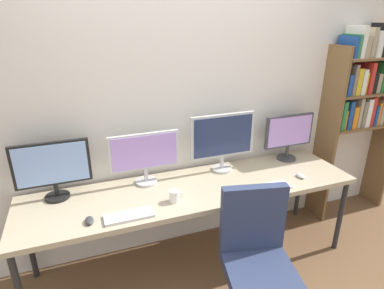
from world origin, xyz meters
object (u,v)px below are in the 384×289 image
(office_chair, at_px, (255,272))
(monitor_far_right, at_px, (289,134))
(monitor_far_left, at_px, (52,167))
(monitor_center_right, at_px, (223,139))
(monitor_center_left, at_px, (145,155))
(keyboard_right, at_px, (271,188))
(mouse_right_side, at_px, (89,220))
(desk, at_px, (194,192))
(coffee_mug, at_px, (175,196))
(mouse_left_side, at_px, (301,176))
(bookshelf, at_px, (364,93))
(keyboard_left, at_px, (129,216))

(office_chair, bearing_deg, monitor_far_right, 46.82)
(monitor_far_left, bearing_deg, monitor_center_right, 0.00)
(office_chair, xyz_separation_m, monitor_center_left, (-0.53, 0.88, 0.59))
(keyboard_right, distance_m, mouse_right_side, 1.38)
(desk, xyz_separation_m, monitor_far_left, (-1.02, 0.21, 0.30))
(desk, xyz_separation_m, coffee_mug, (-0.21, -0.15, 0.09))
(monitor_center_right, bearing_deg, desk, -148.02)
(monitor_far_right, xyz_separation_m, mouse_left_side, (-0.11, -0.37, -0.23))
(coffee_mug, bearing_deg, monitor_center_right, 33.11)
(office_chair, bearing_deg, keyboard_right, 50.10)
(coffee_mug, bearing_deg, monitor_far_left, 156.19)
(monitor_center_left, bearing_deg, mouse_left_side, -16.32)
(monitor_center_right, xyz_separation_m, mouse_right_side, (-1.16, -0.41, -0.28))
(bookshelf, xyz_separation_m, monitor_center_right, (-1.53, -0.02, -0.28))
(monitor_far_right, relative_size, keyboard_right, 1.51)
(office_chair, xyz_separation_m, mouse_right_side, (-1.01, 0.47, 0.35))
(monitor_far_left, distance_m, keyboard_left, 0.68)
(monitor_far_left, xyz_separation_m, keyboard_left, (0.46, -0.44, -0.24))
(bookshelf, xyz_separation_m, mouse_left_side, (-0.96, -0.38, -0.56))
(keyboard_left, relative_size, mouse_right_side, 3.49)
(keyboard_right, relative_size, mouse_right_side, 3.41)
(coffee_mug, bearing_deg, desk, 34.90)
(mouse_left_side, bearing_deg, coffee_mug, 179.63)
(monitor_far_right, bearing_deg, mouse_left_side, -107.26)
(mouse_right_side, bearing_deg, mouse_left_side, 1.57)
(keyboard_left, xyz_separation_m, mouse_right_side, (-0.26, 0.03, 0.01))
(desk, bearing_deg, mouse_left_side, -9.57)
(desk, relative_size, bookshelf, 1.37)
(monitor_center_left, height_order, mouse_right_side, monitor_center_left)
(monitor_center_left, xyz_separation_m, coffee_mug, (0.13, -0.36, -0.20))
(office_chair, height_order, mouse_left_side, office_chair)
(keyboard_left, bearing_deg, monitor_far_left, 136.15)
(keyboard_right, height_order, mouse_left_side, mouse_left_side)
(keyboard_left, height_order, keyboard_right, same)
(monitor_center_right, bearing_deg, mouse_right_side, -160.40)
(monitor_center_right, xyz_separation_m, monitor_far_right, (0.68, -0.00, -0.04))
(monitor_center_left, distance_m, monitor_far_right, 1.36)
(bookshelf, height_order, monitor_center_left, bookshelf)
(monitor_center_right, height_order, keyboard_right, monitor_center_right)
(desk, relative_size, office_chair, 2.71)
(keyboard_left, bearing_deg, mouse_left_side, 3.01)
(monitor_far_right, xyz_separation_m, coffee_mug, (-1.23, -0.36, -0.21))
(office_chair, height_order, monitor_center_left, monitor_center_left)
(desk, distance_m, coffee_mug, 0.27)
(office_chair, distance_m, monitor_center_right, 1.10)
(bookshelf, bearing_deg, keyboard_left, -169.29)
(desk, relative_size, monitor_center_right, 4.61)
(desk, bearing_deg, bookshelf, 6.99)
(coffee_mug, bearing_deg, keyboard_left, -166.51)
(monitor_far_right, distance_m, keyboard_right, 0.68)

